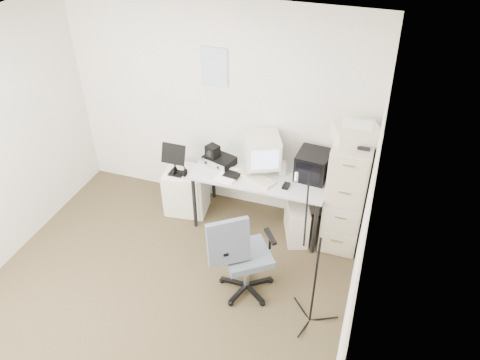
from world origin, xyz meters
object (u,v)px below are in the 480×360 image
(office_chair, at_px, (247,254))
(side_cart, at_px, (187,191))
(desk, at_px, (260,198))
(filing_cabinet, at_px, (346,193))

(office_chair, distance_m, side_cart, 1.47)
(desk, height_order, side_cart, desk)
(office_chair, xyz_separation_m, side_cart, (-1.08, 0.99, -0.20))
(office_chair, height_order, side_cart, office_chair)
(filing_cabinet, distance_m, desk, 0.99)
(side_cart, bearing_deg, office_chair, -49.85)
(side_cart, bearing_deg, desk, -4.40)
(filing_cabinet, relative_size, side_cart, 2.23)
(office_chair, bearing_deg, filing_cabinet, 17.37)
(filing_cabinet, xyz_separation_m, office_chair, (-0.78, -1.06, -0.16))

